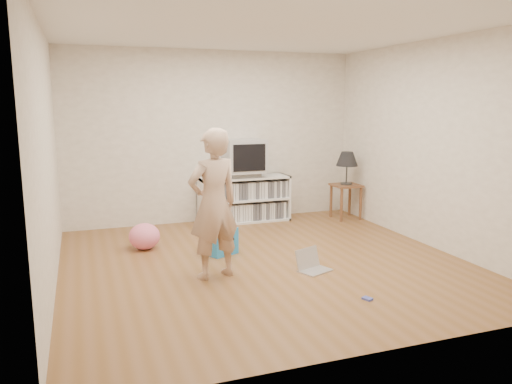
{
  "coord_description": "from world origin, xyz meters",
  "views": [
    {
      "loc": [
        -1.95,
        -5.18,
        1.84
      ],
      "look_at": [
        0.03,
        0.4,
        0.76
      ],
      "focal_mm": 35.0,
      "sensor_mm": 36.0,
      "label": 1
    }
  ],
  "objects_px": {
    "table_lamp": "(347,160)",
    "person": "(214,204)",
    "plush_blue": "(221,240)",
    "plush_pink": "(144,236)",
    "media_unit": "(244,199)",
    "crt_tv": "(244,156)",
    "side_table": "(346,193)",
    "laptop": "(311,264)",
    "dvd_deck": "(244,174)"
  },
  "relations": [
    {
      "from": "table_lamp",
      "to": "person",
      "type": "height_order",
      "value": "person"
    },
    {
      "from": "plush_blue",
      "to": "plush_pink",
      "type": "height_order",
      "value": "plush_blue"
    },
    {
      "from": "person",
      "to": "plush_blue",
      "type": "distance_m",
      "value": 1.03
    },
    {
      "from": "media_unit",
      "to": "person",
      "type": "distance_m",
      "value": 2.58
    },
    {
      "from": "plush_pink",
      "to": "crt_tv",
      "type": "bearing_deg",
      "value": 31.24
    },
    {
      "from": "side_table",
      "to": "person",
      "type": "xyz_separation_m",
      "value": [
        -2.66,
        -1.92,
        0.37
      ]
    },
    {
      "from": "laptop",
      "to": "dvd_deck",
      "type": "bearing_deg",
      "value": 67.58
    },
    {
      "from": "media_unit",
      "to": "person",
      "type": "bearing_deg",
      "value": -115.18
    },
    {
      "from": "dvd_deck",
      "to": "side_table",
      "type": "height_order",
      "value": "dvd_deck"
    },
    {
      "from": "dvd_deck",
      "to": "side_table",
      "type": "bearing_deg",
      "value": -13.21
    },
    {
      "from": "plush_blue",
      "to": "person",
      "type": "bearing_deg",
      "value": -134.65
    },
    {
      "from": "dvd_deck",
      "to": "person",
      "type": "relative_size",
      "value": 0.29
    },
    {
      "from": "table_lamp",
      "to": "plush_pink",
      "type": "bearing_deg",
      "value": -168.85
    },
    {
      "from": "crt_tv",
      "to": "side_table",
      "type": "height_order",
      "value": "crt_tv"
    },
    {
      "from": "crt_tv",
      "to": "laptop",
      "type": "distance_m",
      "value": 2.62
    },
    {
      "from": "side_table",
      "to": "plush_blue",
      "type": "bearing_deg",
      "value": -154.17
    },
    {
      "from": "media_unit",
      "to": "side_table",
      "type": "relative_size",
      "value": 2.55
    },
    {
      "from": "dvd_deck",
      "to": "person",
      "type": "height_order",
      "value": "person"
    },
    {
      "from": "dvd_deck",
      "to": "plush_pink",
      "type": "distance_m",
      "value": 2.02
    },
    {
      "from": "media_unit",
      "to": "side_table",
      "type": "height_order",
      "value": "media_unit"
    },
    {
      "from": "plush_pink",
      "to": "laptop",
      "type": "bearing_deg",
      "value": -41.22
    },
    {
      "from": "media_unit",
      "to": "laptop",
      "type": "xyz_separation_m",
      "value": [
        -0.02,
        -2.45,
        -0.29
      ]
    },
    {
      "from": "crt_tv",
      "to": "person",
      "type": "relative_size",
      "value": 0.38
    },
    {
      "from": "crt_tv",
      "to": "dvd_deck",
      "type": "bearing_deg",
      "value": 90.0
    },
    {
      "from": "media_unit",
      "to": "plush_pink",
      "type": "height_order",
      "value": "media_unit"
    },
    {
      "from": "laptop",
      "to": "plush_blue",
      "type": "xyz_separation_m",
      "value": [
        -0.78,
        0.92,
        0.1
      ]
    },
    {
      "from": "person",
      "to": "plush_blue",
      "type": "relative_size",
      "value": 3.71
    },
    {
      "from": "dvd_deck",
      "to": "table_lamp",
      "type": "relative_size",
      "value": 0.87
    },
    {
      "from": "side_table",
      "to": "table_lamp",
      "type": "height_order",
      "value": "table_lamp"
    },
    {
      "from": "dvd_deck",
      "to": "plush_pink",
      "type": "xyz_separation_m",
      "value": [
        -1.65,
        -1.01,
        -0.57
      ]
    },
    {
      "from": "media_unit",
      "to": "crt_tv",
      "type": "relative_size",
      "value": 2.33
    },
    {
      "from": "media_unit",
      "to": "dvd_deck",
      "type": "bearing_deg",
      "value": -90.0
    },
    {
      "from": "person",
      "to": "side_table",
      "type": "bearing_deg",
      "value": -159.27
    },
    {
      "from": "media_unit",
      "to": "plush_blue",
      "type": "height_order",
      "value": "media_unit"
    },
    {
      "from": "crt_tv",
      "to": "table_lamp",
      "type": "relative_size",
      "value": 1.17
    },
    {
      "from": "crt_tv",
      "to": "person",
      "type": "xyz_separation_m",
      "value": [
        -1.08,
        -2.28,
        -0.23
      ]
    },
    {
      "from": "person",
      "to": "laptop",
      "type": "bearing_deg",
      "value": 156.91
    },
    {
      "from": "crt_tv",
      "to": "media_unit",
      "type": "bearing_deg",
      "value": 90.0
    },
    {
      "from": "person",
      "to": "media_unit",
      "type": "bearing_deg",
      "value": -130.25
    },
    {
      "from": "crt_tv",
      "to": "laptop",
      "type": "bearing_deg",
      "value": -90.46
    },
    {
      "from": "crt_tv",
      "to": "laptop",
      "type": "relative_size",
      "value": 1.43
    },
    {
      "from": "crt_tv",
      "to": "table_lamp",
      "type": "distance_m",
      "value": 1.62
    },
    {
      "from": "media_unit",
      "to": "laptop",
      "type": "distance_m",
      "value": 2.47
    },
    {
      "from": "person",
      "to": "laptop",
      "type": "height_order",
      "value": "person"
    },
    {
      "from": "media_unit",
      "to": "table_lamp",
      "type": "relative_size",
      "value": 2.72
    },
    {
      "from": "side_table",
      "to": "plush_pink",
      "type": "relative_size",
      "value": 1.42
    },
    {
      "from": "side_table",
      "to": "media_unit",
      "type": "bearing_deg",
      "value": 166.26
    },
    {
      "from": "table_lamp",
      "to": "laptop",
      "type": "relative_size",
      "value": 1.23
    },
    {
      "from": "crt_tv",
      "to": "plush_blue",
      "type": "bearing_deg",
      "value": -117.8
    },
    {
      "from": "dvd_deck",
      "to": "person",
      "type": "distance_m",
      "value": 2.53
    }
  ]
}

